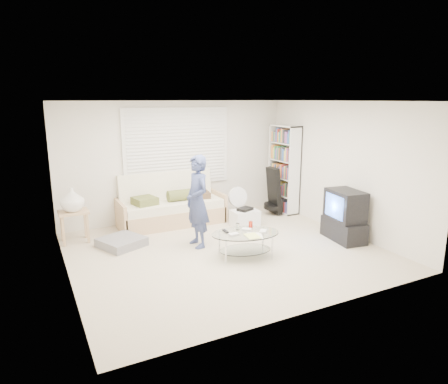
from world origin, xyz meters
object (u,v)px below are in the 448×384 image
tv_unit (344,216)px  bookshelf (284,169)px  coffee_table (246,237)px  futon_sofa (171,207)px

tv_unit → bookshelf: bearing=86.6°
bookshelf → coffee_table: size_ratio=1.58×
coffee_table → futon_sofa: bearing=101.9°
bookshelf → tv_unit: size_ratio=2.11×
bookshelf → futon_sofa: bearing=174.5°
futon_sofa → tv_unit: 3.43m
tv_unit → coffee_table: bearing=177.1°
futon_sofa → tv_unit: bearing=-43.4°
coffee_table → bookshelf: bearing=43.1°
futon_sofa → coffee_table: (0.48, -2.26, -0.01)m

